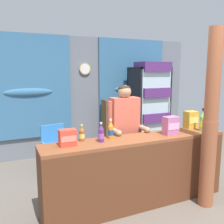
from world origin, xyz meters
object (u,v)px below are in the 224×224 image
drink_fridge (149,103)px  shopkeeper (125,125)px  timber_post (210,124)px  snack_box_choco_powder (191,120)px  soda_bottle_grape_soda (101,134)px  soda_bottle_iced_tea (82,134)px  bottle_shelf_rack (114,124)px  soda_bottle_lime_soda (203,121)px  snack_box_crackers (68,138)px  snack_box_wafer (171,126)px  soda_bottle_orange_soda (111,130)px  stall_counter (141,167)px  plastic_lawn_chair (56,146)px  soda_bottle_water (166,125)px

drink_fridge → shopkeeper: bearing=-133.2°
timber_post → snack_box_choco_powder: size_ratio=9.01×
timber_post → soda_bottle_grape_soda: bearing=162.7°
soda_bottle_iced_tea → bottle_shelf_rack: bearing=56.1°
soda_bottle_lime_soda → soda_bottle_grape_soda: soda_bottle_lime_soda is taller
snack_box_crackers → snack_box_wafer: snack_box_wafer is taller
soda_bottle_lime_soda → soda_bottle_orange_soda: 1.40m
stall_counter → plastic_lawn_chair: (-0.79, 1.57, -0.06)m
snack_box_choco_powder → soda_bottle_lime_soda: bearing=-82.0°
soda_bottle_orange_soda → snack_box_choco_powder: 1.36m
plastic_lawn_chair → snack_box_wafer: (1.28, -1.52, 0.56)m
bottle_shelf_rack → soda_bottle_lime_soda: bearing=-80.0°
timber_post → drink_fridge: bearing=76.3°
soda_bottle_water → snack_box_crackers: bearing=-174.9°
bottle_shelf_rack → soda_bottle_grape_soda: size_ratio=4.75×
soda_bottle_lime_soda → snack_box_wafer: bearing=178.4°
soda_bottle_orange_soda → bottle_shelf_rack: bearing=64.4°
drink_fridge → soda_bottle_orange_soda: 2.50m
soda_bottle_iced_tea → drink_fridge: bearing=39.6°
soda_bottle_iced_tea → snack_box_wafer: bearing=-9.4°
stall_counter → soda_bottle_orange_soda: bearing=149.4°
bottle_shelf_rack → soda_bottle_grape_soda: 2.49m
snack_box_wafer → soda_bottle_orange_soda: bearing=169.6°
soda_bottle_lime_soda → shopkeeper: bearing=153.6°
plastic_lawn_chair → snack_box_wafer: size_ratio=3.43×
snack_box_wafer → soda_bottle_iced_tea: bearing=170.6°
soda_bottle_grape_soda → snack_box_choco_powder: (1.53, 0.14, 0.02)m
drink_fridge → soda_bottle_water: drink_fridge is taller
snack_box_wafer → bottle_shelf_rack: bearing=85.8°
drink_fridge → plastic_lawn_chair: (-2.19, -0.42, -0.60)m
drink_fridge → snack_box_wafer: 2.15m
stall_counter → timber_post: 1.05m
drink_fridge → soda_bottle_lime_soda: bearing=-100.2°
soda_bottle_lime_soda → snack_box_wafer: size_ratio=1.33×
timber_post → soda_bottle_orange_soda: size_ratio=9.09×
stall_counter → shopkeeper: bearing=87.1°
shopkeeper → soda_bottle_grape_soda: shopkeeper is taller
drink_fridge → soda_bottle_grape_soda: (-1.91, -1.88, -0.05)m
snack_box_crackers → shopkeeper: bearing=23.7°
stall_counter → soda_bottle_water: (0.56, 0.25, 0.46)m
timber_post → soda_bottle_water: timber_post is taller
soda_bottle_orange_soda → soda_bottle_iced_tea: size_ratio=1.22×
stall_counter → soda_bottle_grape_soda: soda_bottle_grape_soda is taller
soda_bottle_grape_soda → snack_box_wafer: bearing=-3.4°
soda_bottle_lime_soda → soda_bottle_grape_soda: 1.56m
snack_box_crackers → snack_box_choco_powder: bearing=3.9°
soda_bottle_orange_soda → snack_box_crackers: (-0.59, -0.08, -0.01)m
soda_bottle_grape_soda → soda_bottle_water: bearing=7.5°
timber_post → snack_box_wafer: size_ratio=9.29×
plastic_lawn_chair → soda_bottle_water: bearing=-44.3°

